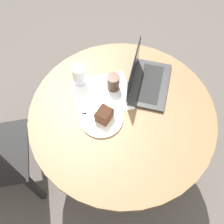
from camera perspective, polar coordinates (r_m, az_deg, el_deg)
The scene contains 9 objects.
ground_plane at distance 2.10m, azimuth 1.57°, elevation -9.94°, with size 12.00×12.00×0.00m, color #4C4742.
dining_table at distance 1.57m, azimuth 2.08°, elevation -2.62°, with size 1.04×1.04×0.72m.
paper_document at distance 1.50m, azimuth -2.14°, elevation 3.91°, with size 0.33×0.29×0.00m.
plate at distance 1.42m, azimuth -2.30°, elevation -1.43°, with size 0.23×0.23×0.01m.
cake_slice at distance 1.38m, azimuth -1.72°, elevation -0.60°, with size 0.11×0.11×0.07m.
fork at distance 1.42m, azimuth -4.05°, elevation -0.74°, with size 0.17×0.08×0.00m.
coffee_glass at distance 1.49m, azimuth 0.29°, elevation 6.44°, with size 0.07×0.07×0.10m.
water_glass at distance 1.52m, azimuth -7.14°, elevation 7.96°, with size 0.08×0.08×0.12m.
laptop at distance 1.53m, azimuth 7.39°, elevation 6.85°, with size 0.33×0.39×0.21m.
Camera 1 is at (0.16, 0.70, 1.97)m, focal length 42.00 mm.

